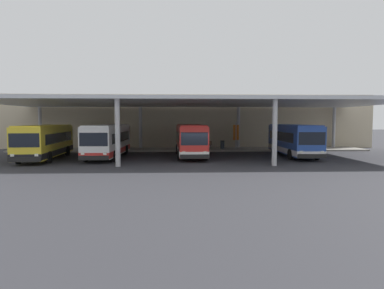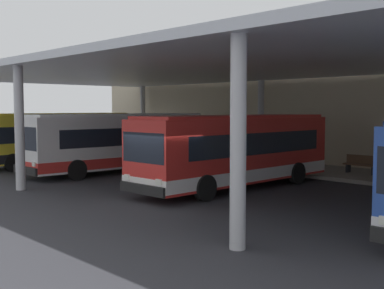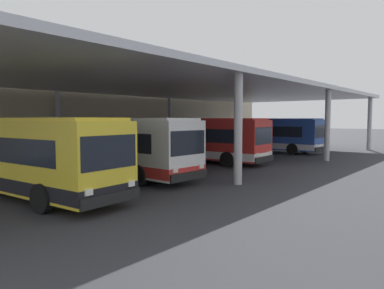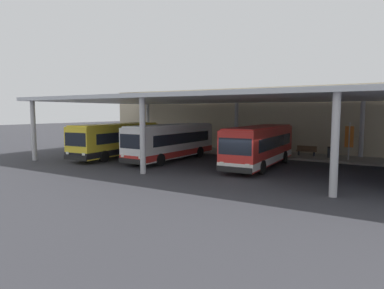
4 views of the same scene
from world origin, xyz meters
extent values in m
plane|color=#333338|center=(0.00, 0.00, 0.00)|extent=(200.00, 200.00, 0.00)
cube|color=gray|center=(0.00, 11.75, 0.09)|extent=(42.00, 4.50, 0.18)
cube|color=#C1B293|center=(0.00, 15.00, 3.46)|extent=(48.00, 1.60, 6.91)
cube|color=silver|center=(0.00, 5.50, 5.40)|extent=(40.00, 17.00, 0.30)
cylinder|color=#B2B2B7|center=(-18.50, 13.50, 2.62)|extent=(0.40, 0.40, 5.25)
cylinder|color=#B2B2B7|center=(-6.17, -2.50, 2.62)|extent=(0.40, 0.40, 5.25)
cylinder|color=#B2B2B7|center=(-6.17, 13.50, 2.62)|extent=(0.40, 0.40, 5.25)
cylinder|color=#B2B2B7|center=(6.17, -2.50, 2.62)|extent=(0.40, 0.40, 5.25)
cube|color=yellow|center=(-13.81, 2.96, 1.70)|extent=(3.25, 10.55, 2.70)
cube|color=black|center=(-13.81, 2.96, 0.70)|extent=(3.27, 10.58, 0.50)
cube|color=black|center=(-13.82, 3.11, 2.00)|extent=(3.15, 8.69, 0.90)
cube|color=yellow|center=(-13.81, 2.96, 3.11)|extent=(3.02, 10.12, 0.12)
cylinder|color=black|center=(-12.35, -0.17, 0.50)|extent=(0.35, 1.02, 1.00)
cylinder|color=black|center=(-15.24, 5.72, 0.50)|extent=(0.35, 1.02, 1.00)
cylinder|color=black|center=(-12.79, 5.90, 0.50)|extent=(0.35, 1.02, 1.00)
cube|color=white|center=(-8.24, 3.96, 1.70)|extent=(2.69, 10.44, 2.70)
cube|color=red|center=(-8.24, 3.96, 0.70)|extent=(2.71, 10.47, 0.50)
cube|color=black|center=(-8.24, 4.11, 2.00)|extent=(2.70, 8.57, 0.90)
cube|color=black|center=(-8.34, -1.19, 2.05)|extent=(2.30, 0.16, 1.10)
cube|color=black|center=(-8.34, -1.28, 0.55)|extent=(2.45, 0.21, 0.36)
cube|color=white|center=(-8.24, 3.96, 3.11)|extent=(2.49, 10.03, 0.12)
cube|color=yellow|center=(-8.34, -1.16, 2.87)|extent=(1.75, 0.15, 0.28)
cube|color=white|center=(-9.24, -1.25, 0.90)|extent=(0.28, 0.09, 0.20)
cube|color=white|center=(-7.44, -1.28, 0.90)|extent=(0.28, 0.09, 0.20)
cylinder|color=black|center=(-9.53, 0.76, 0.50)|extent=(0.30, 1.01, 1.00)
cylinder|color=black|center=(-7.08, 0.72, 0.50)|extent=(0.30, 1.01, 1.00)
cylinder|color=black|center=(-9.41, 6.85, 0.50)|extent=(0.30, 1.01, 1.00)
cylinder|color=black|center=(-6.96, 6.80, 0.50)|extent=(0.30, 1.01, 1.00)
cube|color=red|center=(-0.25, 4.58, 1.70)|extent=(2.81, 10.47, 2.70)
cube|color=white|center=(-0.25, 4.58, 0.70)|extent=(2.83, 10.49, 0.50)
cube|color=black|center=(-0.26, 4.73, 2.00)|extent=(2.79, 8.60, 0.90)
cube|color=black|center=(-0.10, -0.56, 2.05)|extent=(2.30, 0.19, 1.10)
cube|color=black|center=(-0.09, -0.65, 0.55)|extent=(2.45, 0.23, 0.36)
cube|color=red|center=(-0.25, 4.58, 3.11)|extent=(2.60, 10.05, 0.12)
cube|color=yellow|center=(-0.10, -0.53, 2.87)|extent=(1.75, 0.17, 0.28)
cube|color=white|center=(-0.99, -0.67, 0.90)|extent=(0.28, 0.09, 0.20)
cube|color=white|center=(0.81, -0.62, 0.90)|extent=(0.28, 0.09, 0.20)
cylinder|color=black|center=(-1.38, 1.32, 0.50)|extent=(0.31, 1.01, 1.00)
cylinder|color=black|center=(1.07, 1.40, 0.50)|extent=(0.31, 1.01, 1.00)
cylinder|color=black|center=(-1.56, 7.40, 0.50)|extent=(0.31, 1.01, 1.00)
cylinder|color=black|center=(0.89, 7.48, 0.50)|extent=(0.31, 1.01, 1.00)
cube|color=brown|center=(1.73, 11.75, 0.63)|extent=(1.80, 0.44, 0.08)
cube|color=brown|center=(1.73, 11.95, 0.88)|extent=(1.80, 0.06, 0.44)
cube|color=#2D2D33|center=(1.03, 11.75, 0.41)|extent=(0.10, 0.36, 0.45)
cube|color=#2D2D33|center=(2.43, 11.75, 0.41)|extent=(0.10, 0.36, 0.45)
camera|label=1|loc=(-1.48, -28.70, 3.60)|focal=31.38mm
camera|label=2|loc=(14.32, -11.65, 3.47)|focal=47.07mm
camera|label=3|loc=(-20.55, -11.54, 3.12)|focal=33.27mm
camera|label=4|loc=(8.64, -20.39, 4.30)|focal=31.25mm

